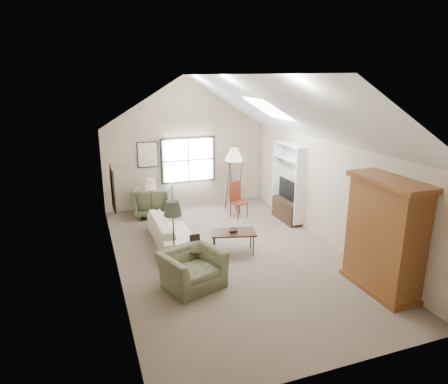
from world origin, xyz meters
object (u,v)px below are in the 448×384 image
object	(u,v)px
sofa	(174,231)
side_table	(195,260)
coffee_table	(233,242)
armchair_far	(154,201)
side_chair	(239,200)
armchair_near	(192,269)
armoire	(385,236)

from	to	relation	value
sofa	side_table	distance (m)	1.60
sofa	coffee_table	bearing A→B (deg)	-129.21
sofa	side_table	size ratio (longest dim) A/B	3.99
armchair_far	coffee_table	xyz separation A→B (m)	(1.25, -3.19, -0.20)
side_chair	armchair_far	bearing A→B (deg)	139.14
armchair_near	armchair_far	xyz separation A→B (m)	(0.06, 4.35, 0.10)
armoire	side_chair	bearing A→B (deg)	102.15
coffee_table	side_table	world-z (taller)	side_table
coffee_table	side_chair	size ratio (longest dim) A/B	0.98
sofa	armchair_far	bearing A→B (deg)	1.43
armoire	coffee_table	size ratio (longest dim) A/B	2.15
coffee_table	side_chair	distance (m)	2.49
armoire	armchair_far	world-z (taller)	armoire
sofa	side_chair	size ratio (longest dim) A/B	2.16
armoire	armchair_far	xyz separation A→B (m)	(-3.31, 5.69, -0.64)
sofa	armchair_near	world-z (taller)	armchair_near
armoire	armchair_far	size ratio (longest dim) A/B	2.18
armchair_far	coffee_table	world-z (taller)	armchair_far
armchair_far	side_chair	size ratio (longest dim) A/B	0.97
armchair_far	armoire	bearing A→B (deg)	141.51
armchair_far	coffee_table	bearing A→B (deg)	132.63
armchair_near	sofa	bearing A→B (deg)	67.97
armoire	side_table	world-z (taller)	armoire
side_table	armchair_far	bearing A→B (deg)	92.38
side_chair	armoire	bearing A→B (deg)	-96.16
armchair_near	coffee_table	distance (m)	1.75
side_chair	side_table	bearing A→B (deg)	-144.90
coffee_table	side_chair	xyz separation A→B (m)	(1.05, 2.24, 0.26)
coffee_table	side_table	distance (m)	1.26
sofa	side_chair	bearing A→B (deg)	-60.37
sofa	coffee_table	world-z (taller)	sofa
sofa	side_table	bearing A→B (deg)	-176.51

